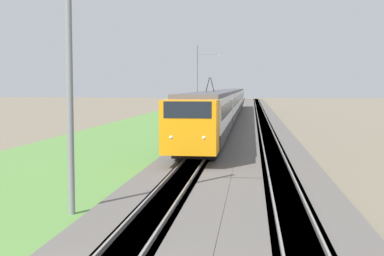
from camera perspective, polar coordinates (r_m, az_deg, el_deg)
ballast_main at (r=60.06m, az=3.45°, el=0.42°), size 240.00×4.40×0.30m
ballast_adjacent at (r=59.99m, az=7.64°, el=0.38°), size 240.00×4.40×0.30m
track_main at (r=60.06m, az=3.45°, el=0.42°), size 240.00×1.57×0.45m
track_adjacent at (r=59.99m, az=7.64°, el=0.39°), size 240.00×1.57×0.45m
grass_verge at (r=60.80m, az=-3.00°, el=0.38°), size 240.00×13.03×0.12m
passenger_train at (r=66.93m, az=3.77°, el=2.72°), size 82.06×2.93×5.03m
catenary_mast_near at (r=17.97m, az=-12.78°, el=5.67°), size 0.22×2.56×9.27m
catenary_mast_mid at (r=57.67m, az=0.56°, el=4.61°), size 0.22×2.56×8.77m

